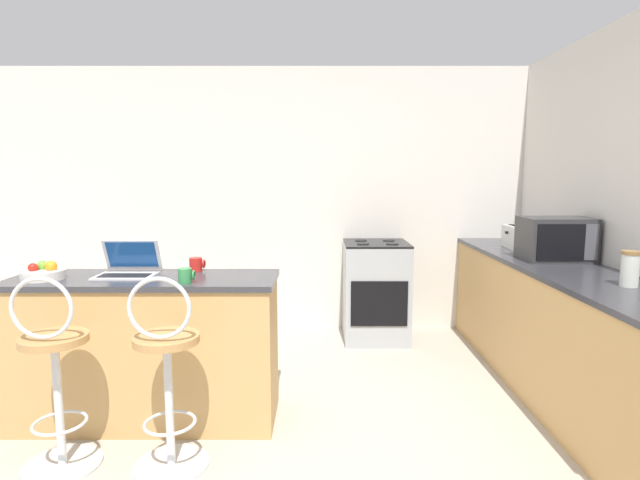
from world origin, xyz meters
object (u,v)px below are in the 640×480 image
at_px(stove_range, 377,291).
at_px(mug_green, 187,276).
at_px(microwave, 558,239).
at_px(toaster, 521,237).
at_px(bar_stool_far, 169,378).
at_px(mug_red, 198,264).
at_px(laptop, 130,266).
at_px(storage_jar, 632,269).
at_px(bar_stool_near, 57,377).
at_px(fruit_bowl, 45,273).

xyz_separation_m(stove_range, mug_green, (-1.32, -1.77, 0.51)).
xyz_separation_m(microwave, toaster, (-0.01, 0.64, -0.06)).
height_order(bar_stool_far, mug_green, bar_stool_far).
relative_size(bar_stool_far, stove_range, 1.13).
bearing_deg(toaster, mug_red, -157.49).
height_order(toaster, mug_green, toaster).
bearing_deg(laptop, stove_range, 41.41).
bearing_deg(bar_stool_far, mug_green, 87.99).
bearing_deg(storage_jar, mug_red, 170.07).
relative_size(bar_stool_far, mug_red, 10.41).
xyz_separation_m(bar_stool_near, laptop, (0.18, 0.61, 0.48)).
distance_m(bar_stool_far, mug_green, 0.60).
bearing_deg(stove_range, storage_jar, -56.63).
height_order(bar_stool_near, mug_red, bar_stool_near).
bearing_deg(storage_jar, bar_stool_far, -173.65).
relative_size(laptop, mug_green, 3.67).
xyz_separation_m(bar_stool_far, fruit_bowl, (-0.88, 0.49, 0.46)).
height_order(fruit_bowl, storage_jar, storage_jar).
height_order(microwave, fruit_bowl, microwave).
height_order(laptop, mug_red, laptop).
distance_m(laptop, mug_red, 0.42).
relative_size(bar_stool_near, mug_red, 10.41).
height_order(toaster, storage_jar, storage_jar).
distance_m(toaster, mug_green, 2.89).
xyz_separation_m(laptop, stove_range, (1.74, 1.54, -0.52)).
distance_m(bar_stool_far, mug_red, 0.87).
distance_m(laptop, toaster, 3.17).
relative_size(stove_range, storage_jar, 4.62).
xyz_separation_m(fruit_bowl, storage_jar, (3.44, -0.20, 0.07)).
xyz_separation_m(fruit_bowl, mug_red, (0.87, 0.25, 0.01)).
xyz_separation_m(bar_stool_far, microwave, (2.54, 1.15, 0.58)).
distance_m(bar_stool_far, storage_jar, 2.63).
distance_m(bar_stool_near, mug_green, 0.85).
distance_m(bar_stool_near, laptop, 0.80).
bearing_deg(fruit_bowl, mug_green, -7.15).
xyz_separation_m(bar_stool_far, laptop, (-0.41, 0.61, 0.48)).
bearing_deg(laptop, bar_stool_far, -56.07).
bearing_deg(bar_stool_far, bar_stool_near, 180.00).
bearing_deg(laptop, bar_stool_near, -106.12).
xyz_separation_m(bar_stool_far, mug_green, (0.01, 0.38, 0.47)).
height_order(stove_range, storage_jar, storage_jar).
height_order(microwave, mug_red, microwave).
xyz_separation_m(fruit_bowl, mug_green, (0.90, -0.11, 0.01)).
relative_size(stove_range, fruit_bowl, 3.73).
bearing_deg(toaster, stove_range, 163.35).
bearing_deg(fruit_bowl, toaster, 20.86).
xyz_separation_m(mug_red, mug_green, (0.03, -0.36, -0.00)).
distance_m(bar_stool_near, bar_stool_far, 0.59).
relative_size(laptop, mug_red, 3.50).
bearing_deg(fruit_bowl, mug_red, 15.84).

